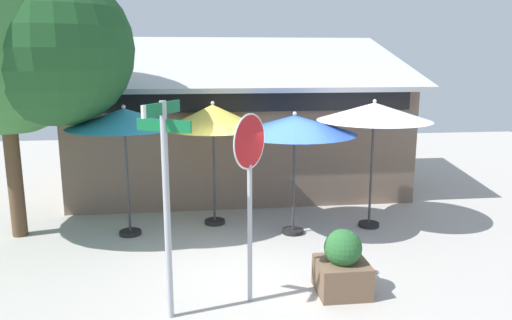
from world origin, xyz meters
name	(u,v)px	position (x,y,z in m)	size (l,w,h in m)	color
ground_plane	(264,265)	(0.00, 0.00, -0.05)	(28.00, 28.00, 0.10)	#ADA8A0
cafe_building	(238,131)	(-0.01, 5.25, 1.56)	(8.85, 4.80, 4.15)	#705B4C
street_sign_post	(166,190)	(-1.56, -1.69, 1.83)	(0.72, 0.77, 3.01)	#A8AAB2
stop_sign	(250,172)	(-0.41, -1.35, 1.96)	(0.51, 0.62, 2.80)	#A8AAB2
patio_umbrella_teal_left	(124,119)	(-2.53, 1.71, 2.37)	(2.24, 2.24, 2.65)	black
patio_umbrella_mustard_center	(213,117)	(-0.79, 2.19, 2.32)	(2.07, 2.07, 2.66)	black
patio_umbrella_royal_blue_right	(295,125)	(0.79, 1.39, 2.24)	(2.45, 2.45, 2.51)	black
patio_umbrella_ivory_far_right	(374,113)	(2.48, 1.60, 2.44)	(2.35, 2.35, 2.72)	black
shade_tree	(13,32)	(-4.47, 1.82, 4.00)	(4.56, 4.07, 6.14)	brown
sidewalk_planter	(342,266)	(1.02, -1.27, 0.44)	(0.77, 0.77, 1.01)	brown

